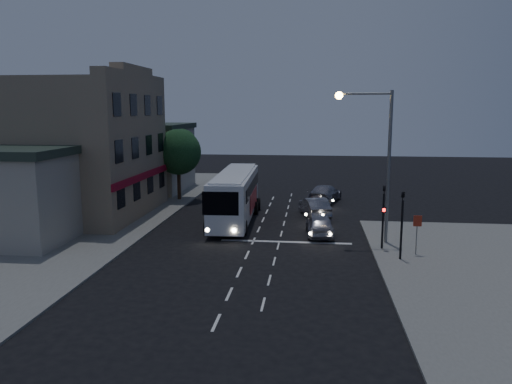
# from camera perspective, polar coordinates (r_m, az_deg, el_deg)

# --- Properties ---
(ground) EXTENTS (120.00, 120.00, 0.00)m
(ground) POSITION_cam_1_polar(r_m,az_deg,el_deg) (29.01, -0.77, -6.64)
(ground) COLOR black
(sidewalk_far) EXTENTS (12.00, 50.00, 0.12)m
(sidewalk_far) POSITION_cam_1_polar(r_m,az_deg,el_deg) (40.10, -18.02, -2.49)
(sidewalk_far) COLOR slate
(sidewalk_far) RESTS_ON ground
(road_markings) EXTENTS (8.00, 30.55, 0.01)m
(road_markings) POSITION_cam_1_polar(r_m,az_deg,el_deg) (32.06, 2.27, -5.07)
(road_markings) COLOR silver
(road_markings) RESTS_ON ground
(tour_bus) EXTENTS (2.85, 11.75, 3.59)m
(tour_bus) POSITION_cam_1_polar(r_m,az_deg,el_deg) (36.04, -2.39, -0.30)
(tour_bus) COLOR white
(tour_bus) RESTS_ON ground
(car_suv) EXTENTS (1.93, 4.24, 1.41)m
(car_suv) POSITION_cam_1_polar(r_m,az_deg,el_deg) (32.30, 7.30, -3.75)
(car_suv) COLOR #9494A2
(car_suv) RESTS_ON ground
(car_sedan_a) EXTENTS (2.59, 4.69, 1.47)m
(car_sedan_a) POSITION_cam_1_polar(r_m,az_deg,el_deg) (37.89, 6.69, -1.72)
(car_sedan_a) COLOR gray
(car_sedan_a) RESTS_ON ground
(car_sedan_b) EXTENTS (3.40, 5.57, 1.51)m
(car_sedan_b) POSITION_cam_1_polar(r_m,az_deg,el_deg) (43.93, 7.86, -0.17)
(car_sedan_b) COLOR gray
(car_sedan_b) RESTS_ON ground
(traffic_signal_main) EXTENTS (0.25, 0.35, 4.10)m
(traffic_signal_main) POSITION_cam_1_polar(r_m,az_deg,el_deg) (29.26, 14.36, -1.92)
(traffic_signal_main) COLOR black
(traffic_signal_main) RESTS_ON sidewalk_near
(traffic_signal_side) EXTENTS (0.18, 0.15, 4.10)m
(traffic_signal_side) POSITION_cam_1_polar(r_m,az_deg,el_deg) (27.45, 16.36, -2.75)
(traffic_signal_side) COLOR black
(traffic_signal_side) RESTS_ON sidewalk_near
(regulatory_sign) EXTENTS (0.45, 0.12, 2.20)m
(regulatory_sign) POSITION_cam_1_polar(r_m,az_deg,el_deg) (28.74, 17.93, -3.97)
(regulatory_sign) COLOR slate
(regulatory_sign) RESTS_ON sidewalk_near
(streetlight) EXTENTS (3.32, 0.44, 9.00)m
(streetlight) POSITION_cam_1_polar(r_m,az_deg,el_deg) (30.17, 13.78, 4.80)
(streetlight) COLOR slate
(streetlight) RESTS_ON sidewalk_near
(main_building) EXTENTS (10.12, 12.00, 11.00)m
(main_building) POSITION_cam_1_polar(r_m,az_deg,el_deg) (39.82, -19.65, 4.76)
(main_building) COLOR gray
(main_building) RESTS_ON sidewalk_far
(low_building_south) EXTENTS (7.40, 5.40, 5.70)m
(low_building_south) POSITION_cam_1_polar(r_m,az_deg,el_deg) (32.99, -26.76, -0.35)
(low_building_south) COLOR #9C9A90
(low_building_south) RESTS_ON sidewalk_far
(low_building_north) EXTENTS (9.40, 9.40, 6.50)m
(low_building_north) POSITION_cam_1_polar(r_m,az_deg,el_deg) (50.82, -13.14, 3.97)
(low_building_north) COLOR #9C9A90
(low_building_north) RESTS_ON sidewalk_far
(street_tree) EXTENTS (4.00, 4.00, 6.20)m
(street_tree) POSITION_cam_1_polar(r_m,az_deg,el_deg) (44.40, -8.88, 4.77)
(street_tree) COLOR black
(street_tree) RESTS_ON sidewalk_far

